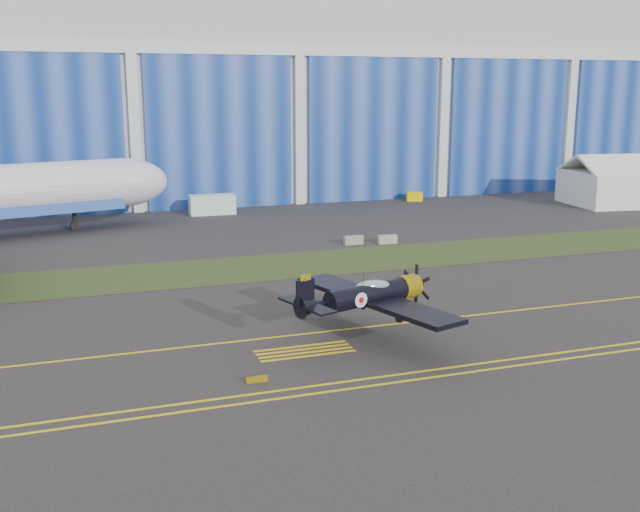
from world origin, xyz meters
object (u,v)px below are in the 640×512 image
object	(u,v)px
tent	(625,179)
tug	(414,196)
warbird	(367,295)
shipping_container	(212,205)

from	to	relation	value
tent	tug	world-z (taller)	tent
warbird	shipping_container	size ratio (longest dim) A/B	2.83
warbird	tent	xyz separation A→B (m)	(55.95, 41.72, 0.46)
tent	tug	distance (m)	28.90
warbird	tug	bearing A→B (deg)	43.80
shipping_container	tug	world-z (taller)	shipping_container
tent	shipping_container	xyz separation A→B (m)	(-55.57, 10.22, -2.25)
shipping_container	warbird	bearing A→B (deg)	-89.09
tent	tug	bearing A→B (deg)	162.24
warbird	tug	world-z (taller)	warbird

